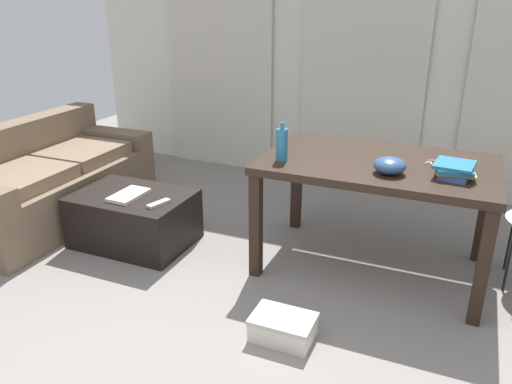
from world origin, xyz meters
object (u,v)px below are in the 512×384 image
at_px(bowl, 390,166).
at_px(magazine, 129,195).
at_px(couch, 47,182).
at_px(scissors, 430,161).
at_px(shoebox, 283,327).
at_px(bottle_near, 282,144).
at_px(craft_table, 377,175).
at_px(book_stack, 455,170).
at_px(coffee_table, 134,218).
at_px(tv_remote_primary, 159,204).

distance_m(bowl, magazine, 1.81).
height_order(couch, magazine, couch).
bearing_deg(scissors, shoebox, -118.24).
relative_size(couch, bottle_near, 7.20).
bearing_deg(magazine, scissors, 15.23).
bearing_deg(craft_table, book_stack, -15.22).
relative_size(craft_table, bottle_near, 5.91).
distance_m(bowl, shoebox, 1.10).
bearing_deg(magazine, craft_table, 13.96).
bearing_deg(coffee_table, shoebox, -23.85).
xyz_separation_m(book_stack, scissors, (-0.15, 0.24, -0.04)).
relative_size(bowl, magazine, 0.63).
bearing_deg(tv_remote_primary, bowl, 24.94).
bearing_deg(tv_remote_primary, scissors, 34.50).
bearing_deg(couch, bowl, 0.07).
distance_m(craft_table, book_stack, 0.48).
bearing_deg(book_stack, shoebox, -131.11).
distance_m(couch, craft_table, 2.64).
relative_size(couch, book_stack, 6.87).
relative_size(tv_remote_primary, magazine, 0.60).
height_order(bowl, shoebox, bowl).
bearing_deg(craft_table, bottle_near, -158.17).
distance_m(book_stack, magazine, 2.16).
bearing_deg(magazine, bottle_near, 9.01).
bearing_deg(bowl, couch, -179.93).
relative_size(bowl, shoebox, 0.56).
height_order(craft_table, bowl, bowl).
relative_size(coffee_table, shoebox, 2.47).
bearing_deg(coffee_table, bowl, 3.92).
xyz_separation_m(bottle_near, scissors, (0.86, 0.34, -0.10)).
relative_size(book_stack, tv_remote_primary, 1.44).
distance_m(bottle_near, scissors, 0.93).
distance_m(bottle_near, shoebox, 1.11).
distance_m(craft_table, magazine, 1.72).
bearing_deg(bottle_near, scissors, 21.50).
bearing_deg(couch, shoebox, -17.52).
xyz_separation_m(bowl, tv_remote_primary, (-1.48, -0.21, -0.41)).
distance_m(bottle_near, magazine, 1.20).
distance_m(bowl, tv_remote_primary, 1.55).
height_order(bottle_near, magazine, bottle_near).
bearing_deg(shoebox, magazine, 157.61).
bearing_deg(bottle_near, coffee_table, -174.58).
relative_size(book_stack, scissors, 2.49).
xyz_separation_m(coffee_table, bowl, (1.77, 0.12, 0.61)).
distance_m(scissors, magazine, 2.05).
height_order(bowl, book_stack, bowl).
height_order(couch, tv_remote_primary, couch).
bearing_deg(craft_table, scissors, 20.87).
height_order(couch, shoebox, couch).
height_order(couch, bottle_near, bottle_near).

